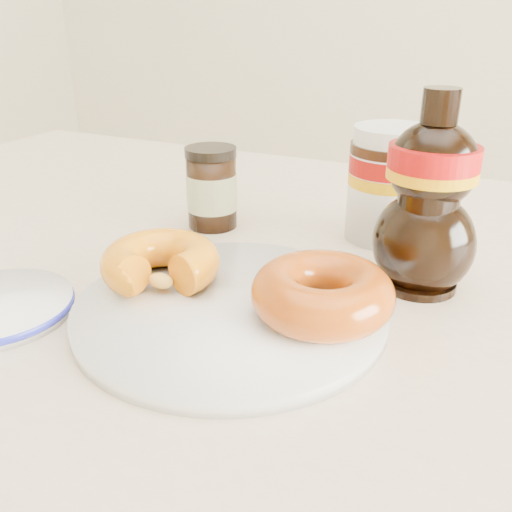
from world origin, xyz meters
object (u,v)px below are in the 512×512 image
at_px(donut_whole, 322,293).
at_px(dark_jar, 212,188).
at_px(nutella_jar, 389,180).
at_px(dining_table, 284,361).
at_px(syrup_bottle, 429,194).
at_px(plate, 230,309).
at_px(donut_bitten, 161,263).

bearing_deg(donut_whole, dark_jar, 139.24).
bearing_deg(nutella_jar, donut_whole, -89.30).
xyz_separation_m(dining_table, nutella_jar, (0.05, 0.16, 0.15)).
bearing_deg(nutella_jar, syrup_bottle, -61.13).
relative_size(plate, donut_bitten, 2.47).
relative_size(donut_bitten, nutella_jar, 0.85).
bearing_deg(nutella_jar, dining_table, -108.25).
relative_size(donut_whole, nutella_jar, 0.91).
xyz_separation_m(donut_whole, nutella_jar, (-0.00, 0.22, 0.03)).
distance_m(nutella_jar, dark_jar, 0.20).
distance_m(donut_whole, dark_jar, 0.25).
xyz_separation_m(nutella_jar, dark_jar, (-0.19, -0.05, -0.02)).
relative_size(nutella_jar, syrup_bottle, 0.69).
bearing_deg(dark_jar, nutella_jar, 14.85).
xyz_separation_m(nutella_jar, syrup_bottle, (0.06, -0.11, 0.02)).
distance_m(plate, syrup_bottle, 0.20).
relative_size(donut_whole, syrup_bottle, 0.63).
bearing_deg(dining_table, donut_whole, -47.19).
relative_size(dining_table, donut_whole, 12.44).
bearing_deg(dining_table, nutella_jar, 71.75).
distance_m(dining_table, nutella_jar, 0.22).
distance_m(plate, nutella_jar, 0.25).
xyz_separation_m(dining_table, plate, (-0.02, -0.07, 0.09)).
height_order(donut_bitten, dark_jar, dark_jar).
distance_m(syrup_bottle, dark_jar, 0.26).
bearing_deg(donut_bitten, nutella_jar, 76.83).
relative_size(dining_table, donut_bitten, 13.37).
distance_m(dining_table, syrup_bottle, 0.21).
relative_size(dining_table, plate, 5.41).
height_order(donut_bitten, syrup_bottle, syrup_bottle).
bearing_deg(nutella_jar, dark_jar, -165.15).
xyz_separation_m(plate, nutella_jar, (0.07, 0.23, 0.06)).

